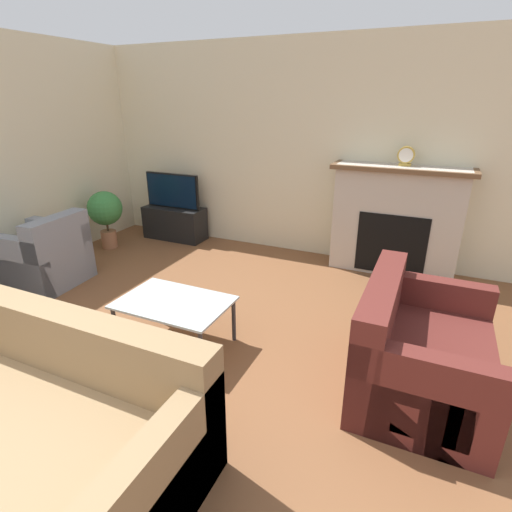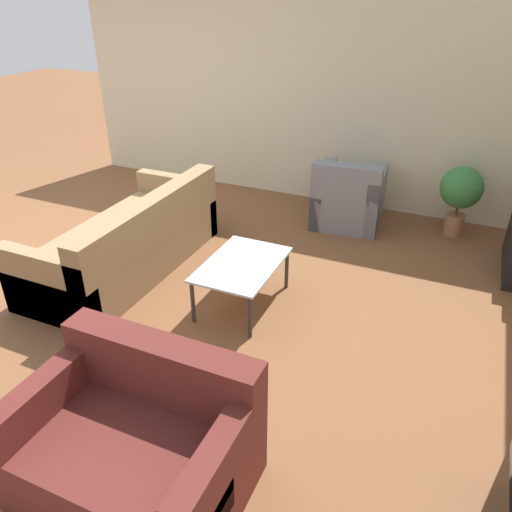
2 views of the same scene
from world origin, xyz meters
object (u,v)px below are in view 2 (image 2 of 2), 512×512
(armchair_by_window, at_px, (348,200))
(potted_plant, at_px, (461,191))
(coffee_table, at_px, (242,267))
(couch_sectional, at_px, (128,244))
(couch_loveseat, at_px, (139,446))

(armchair_by_window, relative_size, potted_plant, 1.11)
(coffee_table, distance_m, potted_plant, 2.81)
(couch_sectional, xyz_separation_m, coffee_table, (0.11, 1.32, 0.09))
(couch_loveseat, bearing_deg, coffee_table, 97.74)
(couch_sectional, distance_m, couch_loveseat, 2.56)
(couch_loveseat, bearing_deg, couch_sectional, 127.98)
(couch_loveseat, xyz_separation_m, armchair_by_window, (-3.99, 0.15, 0.01))
(potted_plant, bearing_deg, coffee_table, -35.42)
(armchair_by_window, bearing_deg, potted_plant, -175.38)
(coffee_table, xyz_separation_m, potted_plant, (-2.29, 1.63, 0.15))
(couch_loveseat, bearing_deg, potted_plant, 71.95)
(armchair_by_window, height_order, potted_plant, armchair_by_window)
(couch_sectional, bearing_deg, armchair_by_window, 138.78)
(potted_plant, bearing_deg, armchair_by_window, -80.55)
(potted_plant, bearing_deg, couch_sectional, -53.51)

